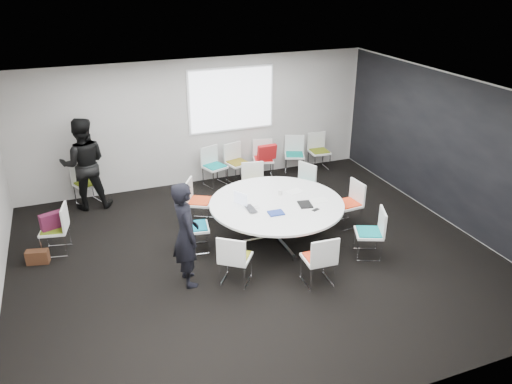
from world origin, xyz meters
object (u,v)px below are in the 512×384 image
object	(u,v)px
chair_back_d	(294,162)
chair_spare_left	(57,238)
chair_person_back	(88,191)
brown_bag	(38,257)
chair_ring_g	(318,268)
person_back	(84,164)
chair_ring_b	(301,193)
conference_table	(276,211)
chair_ring_e	(195,236)
chair_ring_a	(347,212)
chair_back_b	(238,170)
maroon_bag	(52,221)
laptop	(253,208)
chair_ring_d	(200,210)
cup	(280,192)
chair_ring_f	(235,267)
chair_back_e	(319,158)
chair_back_a	(215,174)
chair_ring_h	(369,242)
person_main	(186,234)
chair_ring_c	(254,192)
chair_back_c	(263,166)

from	to	relation	value
chair_back_d	chair_spare_left	distance (m)	5.71
chair_person_back	brown_bag	size ratio (longest dim) A/B	2.44
chair_ring_g	person_back	xyz separation A→B (m)	(-3.15, 4.15, 0.68)
chair_ring_b	brown_bag	distance (m)	5.12
conference_table	chair_ring_e	distance (m)	1.51
chair_ring_a	chair_back_b	xyz separation A→B (m)	(-1.26, 2.79, 0.00)
chair_ring_b	maroon_bag	world-z (taller)	chair_ring_b
chair_ring_a	laptop	distance (m)	2.02
chair_ring_d	chair_back_d	xyz separation A→B (m)	(2.80, 1.66, 0.00)
chair_ring_d	cup	xyz separation A→B (m)	(1.33, -0.82, 0.50)
brown_bag	chair_ring_d	bearing A→B (deg)	8.33
chair_ring_f	chair_ring_g	world-z (taller)	same
chair_person_back	cup	size ratio (longest dim) A/B	9.78
chair_spare_left	laptop	bearing A→B (deg)	-96.05
laptop	brown_bag	distance (m)	3.73
chair_back_b	chair_back_e	world-z (taller)	same
chair_ring_f	chair_back_a	xyz separation A→B (m)	(0.81, 3.78, 0.00)
conference_table	chair_ring_d	world-z (taller)	chair_ring_d
chair_ring_d	person_back	world-z (taller)	person_back
chair_ring_e	person_back	bearing A→B (deg)	-137.28
chair_ring_a	chair_back_b	distance (m)	3.06
chair_ring_d	chair_ring_h	distance (m)	3.26
chair_spare_left	chair_ring_e	bearing A→B (deg)	-97.72
person_back	laptop	size ratio (longest dim) A/B	5.64
laptop	brown_bag	size ratio (longest dim) A/B	0.94
chair_spare_left	chair_back_a	bearing A→B (deg)	-50.66
brown_bag	laptop	bearing A→B (deg)	-12.13
chair_ring_f	chair_spare_left	bearing A→B (deg)	178.73
person_back	person_main	bearing A→B (deg)	115.71
chair_ring_g	cup	world-z (taller)	chair_ring_g
chair_back_b	chair_back_d	size ratio (longest dim) A/B	1.00
chair_ring_c	chair_back_d	world-z (taller)	same
person_back	chair_ring_e	bearing A→B (deg)	128.47
chair_back_b	laptop	bearing A→B (deg)	60.70
conference_table	chair_ring_c	bearing A→B (deg)	84.88
maroon_bag	chair_back_d	bearing A→B (deg)	18.66
chair_back_c	maroon_bag	xyz separation A→B (m)	(-4.62, -1.83, 0.34)
brown_bag	chair_back_d	bearing A→B (deg)	20.03
chair_ring_f	cup	size ratio (longest dim) A/B	9.78
chair_ring_d	chair_back_e	size ratio (longest dim) A/B	1.00
chair_ring_d	person_main	distance (m)	2.08
chair_ring_b	maroon_bag	xyz separation A→B (m)	(-4.79, -0.16, 0.34)
chair_ring_e	maroon_bag	world-z (taller)	chair_ring_e
chair_ring_c	laptop	world-z (taller)	chair_ring_c
chair_ring_b	chair_back_e	distance (m)	2.12
chair_ring_c	chair_back_c	world-z (taller)	same
laptop	chair_ring_e	bearing A→B (deg)	75.35
cup	chair_ring_e	bearing A→B (deg)	-175.02
chair_back_c	chair_back_e	world-z (taller)	same
chair_ring_a	person_back	xyz separation A→B (m)	(-4.57, 2.62, 0.68)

